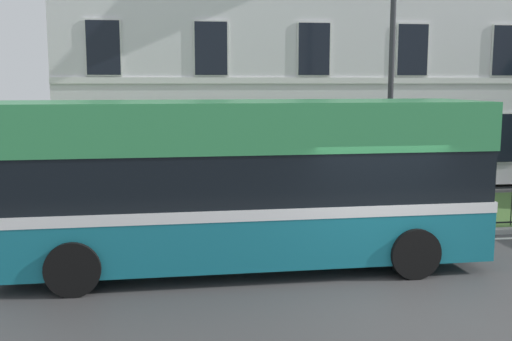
{
  "coord_description": "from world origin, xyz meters",
  "views": [
    {
      "loc": [
        -3.65,
        -9.16,
        3.63
      ],
      "look_at": [
        -1.83,
        4.81,
        1.56
      ],
      "focal_mm": 42.06,
      "sensor_mm": 36.0,
      "label": 1
    }
  ],
  "objects": [
    {
      "name": "ground_plane",
      "position": [
        0.0,
        0.82,
        -0.02
      ],
      "size": [
        60.0,
        56.0,
        0.18
      ],
      "color": "#454445"
    },
    {
      "name": "georgian_townhouse",
      "position": [
        2.4,
        14.31,
        6.25
      ],
      "size": [
        20.28,
        8.61,
        12.18
      ],
      "color": "silver",
      "rests_on": "ground_plane"
    },
    {
      "name": "iron_verge_railing",
      "position": [
        2.4,
        4.4,
        0.62
      ],
      "size": [
        12.56,
        0.04,
        0.97
      ],
      "color": "black",
      "rests_on": "ground_plane"
    },
    {
      "name": "single_decker_bus",
      "position": [
        -2.42,
        2.3,
        1.72
      ],
      "size": [
        9.44,
        2.81,
        3.28
      ],
      "rotation": [
        0.0,
        0.0,
        0.02
      ],
      "color": "#176F82",
      "rests_on": "ground_plane"
    },
    {
      "name": "street_lamp_post",
      "position": [
        1.62,
        5.3,
        3.87
      ],
      "size": [
        0.36,
        0.24,
        6.53
      ],
      "color": "#333338",
      "rests_on": "ground_plane"
    }
  ]
}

